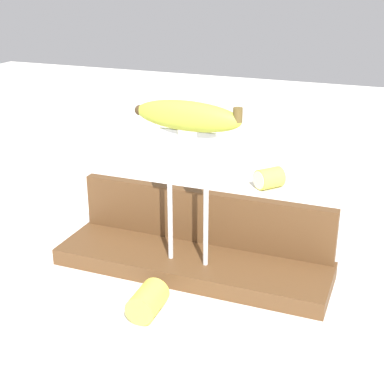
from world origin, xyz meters
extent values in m
plane|color=silver|center=(0.00, 0.00, 0.00)|extent=(3.00, 3.00, 0.00)
cube|color=brown|center=(0.00, 0.00, 0.01)|extent=(0.40, 0.12, 0.02)
cube|color=brown|center=(0.00, 0.05, 0.07)|extent=(0.39, 0.02, 0.08)
cylinder|color=silver|center=(-0.03, -0.02, 0.10)|extent=(0.01, 0.01, 0.16)
cube|color=silver|center=(-0.03, -0.02, 0.20)|extent=(0.03, 0.00, 0.04)
cylinder|color=silver|center=(0.03, -0.02, 0.10)|extent=(0.01, 0.01, 0.16)
cube|color=silver|center=(0.03, -0.02, 0.20)|extent=(0.03, 0.00, 0.04)
ellipsoid|color=#B2C138|center=(0.00, -0.02, 0.24)|extent=(0.15, 0.05, 0.04)
cylinder|color=brown|center=(0.07, -0.02, 0.25)|extent=(0.01, 0.01, 0.02)
sphere|color=#3F2D19|center=(-0.07, -0.01, 0.24)|extent=(0.01, 0.01, 0.01)
cylinder|color=#DBD147|center=(-0.01, -0.12, 0.02)|extent=(0.04, 0.06, 0.04)
cylinder|color=beige|center=(-0.01, -0.10, 0.02)|extent=(0.03, 0.00, 0.03)
cylinder|color=#DBD147|center=(0.02, 0.36, 0.02)|extent=(0.06, 0.07, 0.04)
cylinder|color=beige|center=(0.01, 0.35, 0.02)|extent=(0.03, 0.03, 0.04)
camera|label=1|loc=(0.26, -0.67, 0.42)|focal=52.48mm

